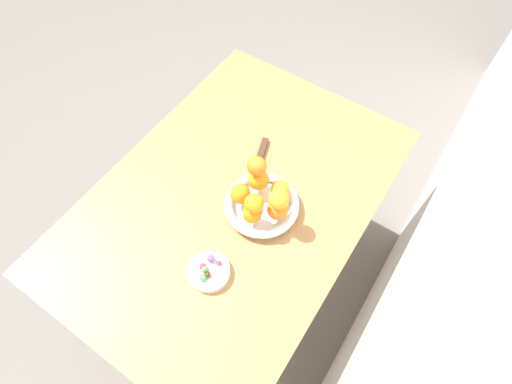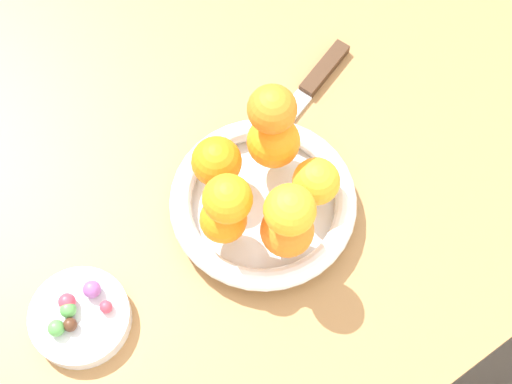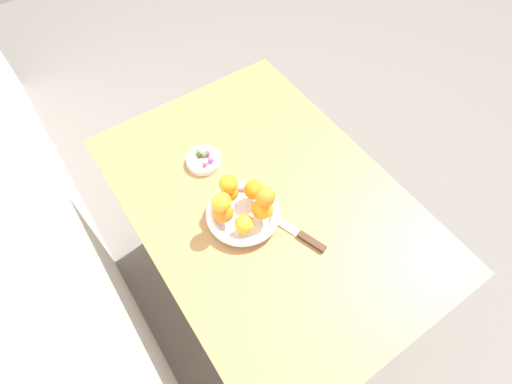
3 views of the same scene
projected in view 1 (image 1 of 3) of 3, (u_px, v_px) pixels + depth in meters
The scene contains 20 objects.
ground_plane at pixel (242, 278), 1.84m from camera, with size 6.00×6.00×0.00m, color slate.
wall_back at pixel (508, 197), 0.61m from camera, with size 4.00×0.05×2.50m, color silver.
dining_table at pixel (235, 210), 1.28m from camera, with size 1.10×0.76×0.74m.
fruit_bowl at pixel (262, 205), 1.17m from camera, with size 0.22×0.22×0.04m.
candy_dish at pixel (209, 272), 1.07m from camera, with size 0.11×0.11×0.02m, color silver.
orange_0 at pixel (277, 210), 1.10m from camera, with size 0.06×0.06×0.06m, color orange.
orange_1 at pixel (280, 189), 1.14m from camera, with size 0.05×0.05×0.05m, color orange.
orange_2 at pixel (259, 180), 1.15m from camera, with size 0.06×0.06×0.06m, color orange.
orange_3 at pixel (240, 194), 1.13m from camera, with size 0.06×0.06×0.06m, color orange.
orange_4 at pixel (252, 214), 1.10m from camera, with size 0.05×0.05×0.05m, color orange.
orange_5 at pixel (279, 199), 1.05m from camera, with size 0.06×0.06×0.06m, color orange.
orange_6 at pixel (257, 166), 1.11m from camera, with size 0.06×0.06×0.06m, color orange.
orange_7 at pixel (254, 203), 1.06m from camera, with size 0.05×0.05×0.05m, color orange.
candy_ball_0 at pixel (205, 269), 1.05m from camera, with size 0.02×0.02×0.02m, color #4C9947.
candy_ball_1 at pixel (203, 267), 1.06m from camera, with size 0.02×0.02×0.02m, color #C6384C.
candy_ball_2 at pixel (211, 258), 1.07m from camera, with size 0.02×0.02×0.02m, color #8C4C99.
candy_ball_3 at pixel (219, 263), 1.07m from camera, with size 0.01×0.01×0.01m, color #C6384C.
candy_ball_4 at pixel (203, 278), 1.04m from camera, with size 0.02×0.02×0.02m, color #4C9947.
candy_ball_5 at pixel (208, 275), 1.05m from camera, with size 0.02×0.02×0.02m, color #472819.
knife at pixel (258, 165), 1.26m from camera, with size 0.25×0.10×0.01m.
Camera 1 is at (0.47, 0.40, 1.78)m, focal length 28.00 mm.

